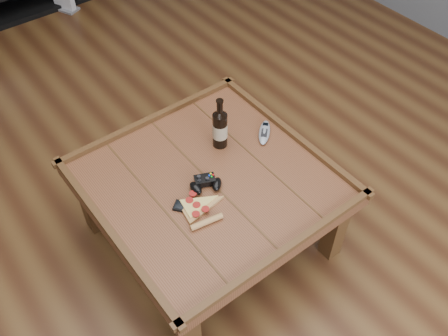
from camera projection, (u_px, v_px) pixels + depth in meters
ground at (211, 238)px, 2.53m from camera, size 6.00×6.00×0.00m
coffee_table at (209, 188)px, 2.25m from camera, size 1.03×1.03×0.48m
beer_bottle at (220, 128)px, 2.27m from camera, size 0.07×0.07×0.27m
game_controller at (206, 183)px, 2.16m from camera, size 0.15×0.13×0.04m
pizza_slice at (198, 209)px, 2.08m from camera, size 0.20×0.28×0.03m
smartphone at (186, 207)px, 2.09m from camera, size 0.10×0.11×0.01m
remote_control at (264, 132)px, 2.39m from camera, size 0.16×0.15×0.02m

